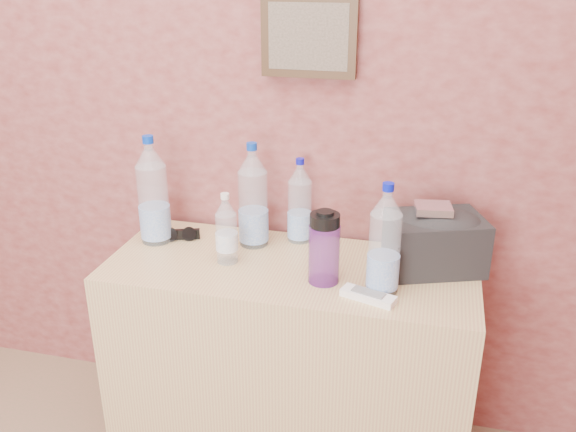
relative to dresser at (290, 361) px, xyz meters
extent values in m
plane|color=#A26261|center=(-0.36, 0.26, 0.99)|extent=(4.00, 0.00, 4.00)
cube|color=tan|center=(0.00, 0.00, 0.00)|extent=(1.16, 0.49, 0.73)
cylinder|color=white|center=(-0.49, 0.07, 0.53)|extent=(0.10, 0.10, 0.32)
cylinder|color=#0837B9|center=(-0.49, 0.07, 0.72)|extent=(0.04, 0.04, 0.02)
cylinder|color=silver|center=(-0.01, 0.19, 0.49)|extent=(0.08, 0.08, 0.26)
cylinder|color=#0F10AC|center=(-0.01, 0.19, 0.65)|extent=(0.03, 0.03, 0.02)
cylinder|color=silver|center=(-0.16, 0.13, 0.52)|extent=(0.10, 0.10, 0.31)
cylinder|color=#0C3CB2|center=(-0.16, 0.13, 0.71)|extent=(0.03, 0.03, 0.02)
cylinder|color=white|center=(0.30, -0.09, 0.51)|extent=(0.09, 0.09, 0.29)
cylinder|color=#0714BE|center=(0.30, -0.09, 0.68)|extent=(0.03, 0.03, 0.02)
cylinder|color=silver|center=(-0.20, -0.02, 0.46)|extent=(0.07, 0.07, 0.20)
cylinder|color=white|center=(-0.20, -0.02, 0.59)|extent=(0.03, 0.03, 0.02)
cylinder|color=#6A268E|center=(0.12, -0.07, 0.45)|extent=(0.09, 0.09, 0.18)
cylinder|color=black|center=(0.12, -0.07, 0.57)|extent=(0.09, 0.09, 0.05)
cube|color=white|center=(0.26, -0.15, 0.37)|extent=(0.17, 0.10, 0.02)
cube|color=silver|center=(0.42, 0.08, 0.57)|extent=(0.12, 0.10, 0.02)
camera|label=1|loc=(0.41, -1.66, 1.25)|focal=38.00mm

